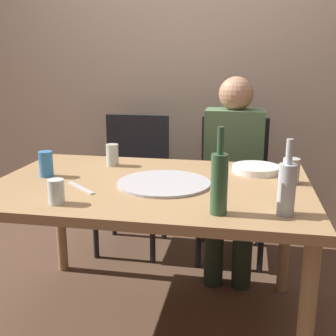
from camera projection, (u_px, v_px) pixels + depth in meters
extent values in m
plane|color=#513828|center=(152.00, 321.00, 2.07)|extent=(8.00, 8.00, 0.00)
cube|color=#BCA893|center=(191.00, 55.00, 3.02)|extent=(6.00, 0.10, 2.60)
cube|color=#99754C|center=(150.00, 187.00, 1.89)|extent=(1.44, 0.95, 0.04)
cylinder|color=#99754C|center=(306.00, 328.00, 1.47)|extent=(0.06, 0.06, 0.68)
cylinder|color=#99754C|center=(60.00, 218.00, 2.50)|extent=(0.06, 0.06, 0.68)
cylinder|color=#99754C|center=(285.00, 234.00, 2.26)|extent=(0.06, 0.06, 0.68)
cylinder|color=#ADADB2|center=(164.00, 183.00, 1.86)|extent=(0.42, 0.42, 0.01)
cylinder|color=#2D5133|center=(219.00, 184.00, 1.48)|extent=(0.06, 0.06, 0.22)
cylinder|color=#2D5133|center=(221.00, 141.00, 1.44)|extent=(0.02, 0.02, 0.10)
cylinder|color=#B2BCC1|center=(287.00, 190.00, 1.47)|extent=(0.06, 0.06, 0.19)
cylinder|color=#B2BCC1|center=(289.00, 152.00, 1.44)|extent=(0.02, 0.02, 0.09)
cylinder|color=#B7C6BC|center=(112.00, 155.00, 2.18)|extent=(0.07, 0.07, 0.12)
cylinder|color=silver|center=(56.00, 192.00, 1.60)|extent=(0.06, 0.06, 0.10)
cylinder|color=#B7C6BC|center=(291.00, 171.00, 1.86)|extent=(0.08, 0.08, 0.12)
cylinder|color=#337AC1|center=(46.00, 164.00, 1.98)|extent=(0.07, 0.07, 0.12)
cylinder|color=white|center=(256.00, 169.00, 2.06)|extent=(0.24, 0.24, 0.03)
cube|color=#B7B7BC|center=(81.00, 188.00, 1.80)|extent=(0.18, 0.16, 0.01)
cube|color=black|center=(131.00, 185.00, 2.77)|extent=(0.44, 0.44, 0.05)
cube|color=black|center=(138.00, 147.00, 2.90)|extent=(0.44, 0.04, 0.45)
cylinder|color=black|center=(153.00, 232.00, 2.61)|extent=(0.04, 0.04, 0.42)
cylinder|color=black|center=(95.00, 227.00, 2.68)|extent=(0.04, 0.04, 0.42)
cylinder|color=black|center=(164.00, 211.00, 2.98)|extent=(0.04, 0.04, 0.42)
cylinder|color=black|center=(114.00, 208.00, 3.04)|extent=(0.04, 0.04, 0.42)
cube|color=black|center=(232.00, 191.00, 2.65)|extent=(0.44, 0.44, 0.05)
cube|color=black|center=(234.00, 150.00, 2.78)|extent=(0.44, 0.04, 0.45)
cylinder|color=black|center=(261.00, 240.00, 2.49)|extent=(0.04, 0.04, 0.42)
cylinder|color=black|center=(198.00, 235.00, 2.56)|extent=(0.04, 0.04, 0.42)
cylinder|color=black|center=(259.00, 217.00, 2.86)|extent=(0.04, 0.04, 0.42)
cylinder|color=black|center=(205.00, 214.00, 2.92)|extent=(0.04, 0.04, 0.42)
cube|color=#4C6B47|center=(234.00, 151.00, 2.60)|extent=(0.36, 0.22, 0.52)
sphere|color=#A87A5B|center=(236.00, 94.00, 2.51)|extent=(0.21, 0.21, 0.21)
cylinder|color=black|center=(244.00, 201.00, 2.46)|extent=(0.12, 0.40, 0.12)
cylinder|color=black|center=(218.00, 199.00, 2.49)|extent=(0.12, 0.40, 0.12)
cylinder|color=black|center=(242.00, 250.00, 2.33)|extent=(0.11, 0.11, 0.45)
cylinder|color=black|center=(214.00, 248.00, 2.36)|extent=(0.11, 0.11, 0.45)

